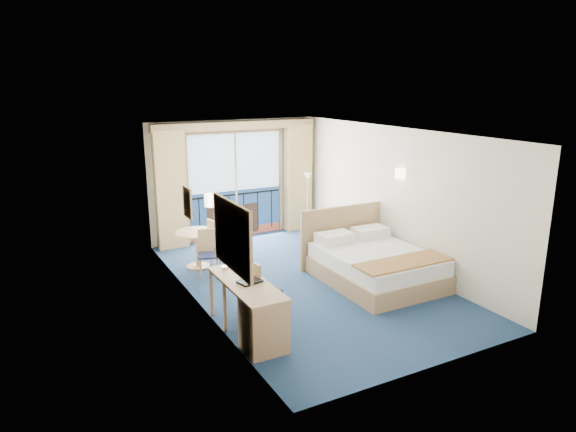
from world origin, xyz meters
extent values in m
plane|color=navy|center=(0.00, 0.00, 0.00)|extent=(6.50, 6.50, 0.00)
cube|color=white|center=(0.00, 3.26, 1.35)|extent=(4.00, 0.02, 2.70)
cube|color=white|center=(0.00, -3.26, 1.35)|extent=(4.00, 0.02, 2.70)
cube|color=white|center=(-2.01, 0.00, 1.35)|extent=(0.02, 6.50, 2.70)
cube|color=white|center=(2.01, 0.00, 1.35)|extent=(0.02, 6.50, 2.70)
cube|color=white|center=(0.00, 0.00, 2.71)|extent=(4.00, 6.50, 0.02)
cube|color=navy|center=(0.00, 3.22, 0.56)|extent=(2.20, 0.02, 1.08)
cube|color=#C2E1FF|center=(0.00, 3.22, 1.76)|extent=(2.20, 0.02, 1.32)
cube|color=brown|center=(0.00, 3.22, 0.10)|extent=(2.20, 0.02, 0.20)
cube|color=black|center=(0.00, 3.22, 1.00)|extent=(2.20, 0.02, 0.04)
cube|color=tan|center=(0.00, 3.21, 2.46)|extent=(2.36, 0.03, 0.12)
cube|color=tan|center=(-1.15, 3.21, 1.20)|extent=(0.06, 0.03, 2.40)
cube|color=tan|center=(1.15, 3.21, 1.20)|extent=(0.06, 0.03, 2.40)
cube|color=silver|center=(0.00, 3.21, 1.20)|extent=(0.05, 0.02, 2.40)
cube|color=#342117|center=(0.35, 3.21, 0.40)|extent=(0.35, 0.02, 0.70)
cube|color=#342117|center=(-0.55, 3.21, 0.40)|extent=(0.35, 0.02, 0.70)
cube|color=#342117|center=(-0.05, 3.21, 0.30)|extent=(0.30, 0.02, 0.45)
cube|color=black|center=(-0.90, 3.22, 0.55)|extent=(0.02, 0.01, 0.90)
cube|color=black|center=(-0.54, 3.22, 0.55)|extent=(0.02, 0.01, 0.90)
cube|color=black|center=(-0.18, 3.22, 0.55)|extent=(0.03, 0.01, 0.90)
cube|color=black|center=(0.18, 3.22, 0.55)|extent=(0.03, 0.01, 0.90)
cube|color=black|center=(0.54, 3.22, 0.55)|extent=(0.02, 0.01, 0.90)
cube|color=black|center=(0.90, 3.22, 0.55)|extent=(0.02, 0.01, 0.90)
cube|color=tan|center=(-1.55, 3.07, 1.28)|extent=(0.65, 0.22, 2.55)
cube|color=tan|center=(1.55, 3.07, 1.28)|extent=(0.65, 0.22, 2.55)
cube|color=tan|center=(0.00, 3.10, 2.58)|extent=(3.80, 0.25, 0.18)
cube|color=tan|center=(-1.98, -1.50, 1.55)|extent=(0.04, 1.25, 0.95)
cube|color=silver|center=(-1.95, -1.50, 1.55)|extent=(0.01, 1.12, 0.82)
cube|color=tan|center=(-1.98, 0.45, 1.60)|extent=(0.03, 0.42, 0.52)
cube|color=gray|center=(-1.96, 0.45, 1.60)|extent=(0.01, 0.34, 0.44)
cylinder|color=#FFE7B2|center=(-1.94, -0.60, 1.85)|extent=(0.18, 0.18, 0.18)
cylinder|color=#FFE7B2|center=(1.94, -0.15, 1.85)|extent=(0.18, 0.18, 0.18)
cube|color=tan|center=(1.12, -0.63, 0.16)|extent=(1.72, 2.14, 0.32)
cube|color=white|center=(1.12, -0.63, 0.46)|extent=(1.65, 2.08, 0.27)
cube|color=#C0814A|center=(1.12, -1.32, 0.61)|extent=(1.69, 0.59, 0.03)
cube|color=white|center=(0.72, 0.14, 0.69)|extent=(0.66, 0.43, 0.19)
cube|color=white|center=(1.53, 0.14, 0.69)|extent=(0.66, 0.43, 0.19)
cube|color=tan|center=(1.12, 0.50, 0.59)|extent=(1.88, 0.06, 1.18)
cube|color=tan|center=(1.79, 0.73, 0.25)|extent=(0.38, 0.36, 0.49)
cube|color=silver|center=(1.82, 0.75, 0.54)|extent=(0.20, 0.16, 0.09)
imported|color=#4F5360|center=(1.41, 1.78, 0.31)|extent=(0.96, 0.95, 0.63)
cylinder|color=silver|center=(1.63, 2.75, 0.01)|extent=(0.20, 0.20, 0.03)
cylinder|color=silver|center=(1.63, 2.75, 0.68)|extent=(0.02, 0.02, 1.36)
cone|color=beige|center=(1.63, 2.75, 1.36)|extent=(0.18, 0.18, 0.16)
cube|color=tan|center=(-1.70, -1.30, 0.76)|extent=(0.57, 1.67, 0.04)
cube|color=tan|center=(-1.70, -1.87, 0.37)|extent=(0.54, 0.50, 0.74)
cylinder|color=tan|center=(-1.96, -1.09, 0.37)|extent=(0.05, 0.05, 0.74)
cylinder|color=tan|center=(-1.45, -1.09, 0.37)|extent=(0.05, 0.05, 0.74)
cylinder|color=tan|center=(-1.96, -0.52, 0.37)|extent=(0.05, 0.05, 0.74)
cylinder|color=tan|center=(-1.45, -0.52, 0.37)|extent=(0.05, 0.05, 0.74)
cube|color=#20264B|center=(-1.29, -0.99, 0.46)|extent=(0.47, 0.47, 0.05)
cube|color=tan|center=(-1.48, -1.02, 0.72)|extent=(0.10, 0.41, 0.49)
cylinder|color=tan|center=(-1.10, -1.13, 0.22)|extent=(0.04, 0.04, 0.44)
cylinder|color=tan|center=(-1.15, -0.80, 0.22)|extent=(0.04, 0.04, 0.44)
cylinder|color=tan|center=(-1.43, -1.18, 0.22)|extent=(0.04, 0.04, 0.44)
cylinder|color=tan|center=(-1.48, -0.85, 0.22)|extent=(0.04, 0.04, 0.44)
cube|color=black|center=(-1.66, -1.33, 0.80)|extent=(0.36, 0.30, 0.03)
cylinder|color=silver|center=(-1.77, -0.64, 0.81)|extent=(0.11, 0.11, 0.02)
cylinder|color=silver|center=(-1.77, -0.64, 0.98)|extent=(0.01, 0.01, 0.36)
cone|color=beige|center=(-1.77, -0.64, 1.16)|extent=(0.10, 0.10, 0.09)
cylinder|color=tan|center=(-1.47, 1.64, 0.70)|extent=(0.80, 0.80, 0.04)
cylinder|color=tan|center=(-1.47, 1.64, 0.35)|extent=(0.08, 0.08, 0.70)
cylinder|color=tan|center=(-1.47, 1.64, 0.02)|extent=(0.44, 0.44, 0.03)
cube|color=#20264B|center=(-1.00, 1.54, 0.45)|extent=(0.47, 0.47, 0.05)
cube|color=tan|center=(-1.19, 1.51, 0.70)|extent=(0.11, 0.40, 0.48)
cylinder|color=tan|center=(-0.81, 1.41, 0.22)|extent=(0.03, 0.03, 0.43)
cylinder|color=tan|center=(-0.86, 1.73, 0.22)|extent=(0.03, 0.03, 0.43)
cylinder|color=tan|center=(-1.13, 1.35, 0.22)|extent=(0.03, 0.03, 0.43)
cylinder|color=tan|center=(-1.19, 1.68, 0.22)|extent=(0.03, 0.03, 0.43)
cube|color=#20264B|center=(-1.45, 1.05, 0.42)|extent=(0.48, 0.48, 0.04)
cube|color=tan|center=(-1.40, 1.22, 0.65)|extent=(0.37, 0.16, 0.45)
cylinder|color=tan|center=(-1.65, 0.95, 0.20)|extent=(0.03, 0.03, 0.40)
cylinder|color=tan|center=(-1.36, 0.86, 0.20)|extent=(0.03, 0.03, 0.40)
cylinder|color=tan|center=(-1.55, 1.24, 0.20)|extent=(0.03, 0.03, 0.40)
cylinder|color=tan|center=(-1.26, 1.14, 0.20)|extent=(0.03, 0.03, 0.40)
camera|label=1|loc=(-4.34, -7.54, 3.52)|focal=32.00mm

